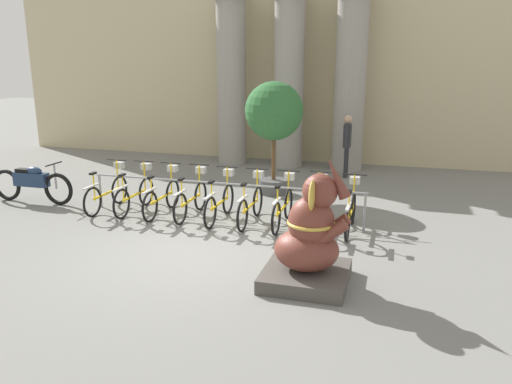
# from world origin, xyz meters

# --- Properties ---
(ground_plane) EXTENTS (60.00, 60.00, 0.00)m
(ground_plane) POSITION_xyz_m (0.00, 0.00, 0.00)
(ground_plane) COLOR slate
(building_facade) EXTENTS (20.00, 0.20, 6.00)m
(building_facade) POSITION_xyz_m (0.00, 8.60, 3.00)
(building_facade) COLOR #C6B78E
(building_facade) RESTS_ON ground_plane
(column_left) EXTENTS (1.13, 1.13, 5.16)m
(column_left) POSITION_xyz_m (-1.83, 7.60, 2.62)
(column_left) COLOR gray
(column_left) RESTS_ON ground_plane
(column_middle) EXTENTS (1.13, 1.13, 5.16)m
(column_middle) POSITION_xyz_m (0.00, 7.60, 2.62)
(column_middle) COLOR gray
(column_middle) RESTS_ON ground_plane
(column_right) EXTENTS (1.13, 1.13, 5.16)m
(column_right) POSITION_xyz_m (1.83, 7.60, 2.62)
(column_right) COLOR gray
(column_right) RESTS_ON ground_plane
(bike_rack) EXTENTS (5.91, 0.05, 0.77)m
(bike_rack) POSITION_xyz_m (-0.12, 1.95, 0.64)
(bike_rack) COLOR gray
(bike_rack) RESTS_ON ground_plane
(bicycle_0) EXTENTS (0.48, 1.71, 1.05)m
(bicycle_0) POSITION_xyz_m (-2.78, 1.84, 0.40)
(bicycle_0) COLOR black
(bicycle_0) RESTS_ON ground_plane
(bicycle_1) EXTENTS (0.48, 1.71, 1.05)m
(bicycle_1) POSITION_xyz_m (-2.12, 1.88, 0.40)
(bicycle_1) COLOR black
(bicycle_1) RESTS_ON ground_plane
(bicycle_2) EXTENTS (0.48, 1.71, 1.05)m
(bicycle_2) POSITION_xyz_m (-1.45, 1.86, 0.40)
(bicycle_2) COLOR black
(bicycle_2) RESTS_ON ground_plane
(bicycle_3) EXTENTS (0.48, 1.71, 1.05)m
(bicycle_3) POSITION_xyz_m (-0.79, 1.87, 0.40)
(bicycle_3) COLOR black
(bicycle_3) RESTS_ON ground_plane
(bicycle_4) EXTENTS (0.48, 1.71, 1.05)m
(bicycle_4) POSITION_xyz_m (-0.12, 1.81, 0.40)
(bicycle_4) COLOR black
(bicycle_4) RESTS_ON ground_plane
(bicycle_5) EXTENTS (0.48, 1.71, 1.05)m
(bicycle_5) POSITION_xyz_m (0.54, 1.81, 0.40)
(bicycle_5) COLOR black
(bicycle_5) RESTS_ON ground_plane
(bicycle_6) EXTENTS (0.48, 1.71, 1.05)m
(bicycle_6) POSITION_xyz_m (1.20, 1.81, 0.40)
(bicycle_6) COLOR black
(bicycle_6) RESTS_ON ground_plane
(bicycle_7) EXTENTS (0.48, 1.71, 1.05)m
(bicycle_7) POSITION_xyz_m (1.87, 1.87, 0.40)
(bicycle_7) COLOR black
(bicycle_7) RESTS_ON ground_plane
(bicycle_8) EXTENTS (0.48, 1.71, 1.05)m
(bicycle_8) POSITION_xyz_m (2.53, 1.83, 0.40)
(bicycle_8) COLOR black
(bicycle_8) RESTS_ON ground_plane
(elephant_statue) EXTENTS (1.23, 1.23, 1.95)m
(elephant_statue) POSITION_xyz_m (2.18, -0.67, 0.65)
(elephant_statue) COLOR #4C4742
(elephant_statue) RESTS_ON ground_plane
(motorcycle) EXTENTS (2.16, 0.55, 0.97)m
(motorcycle) POSITION_xyz_m (-4.75, 1.84, 0.48)
(motorcycle) COLOR black
(motorcycle) RESTS_ON ground_plane
(person_pedestrian) EXTENTS (0.23, 0.47, 1.75)m
(person_pedestrian) POSITION_xyz_m (1.93, 6.51, 1.06)
(person_pedestrian) COLOR #28282D
(person_pedestrian) RESTS_ON ground_plane
(potted_tree) EXTENTS (1.40, 1.40, 2.74)m
(potted_tree) POSITION_xyz_m (0.40, 4.21, 1.92)
(potted_tree) COLOR #4C4C4C
(potted_tree) RESTS_ON ground_plane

